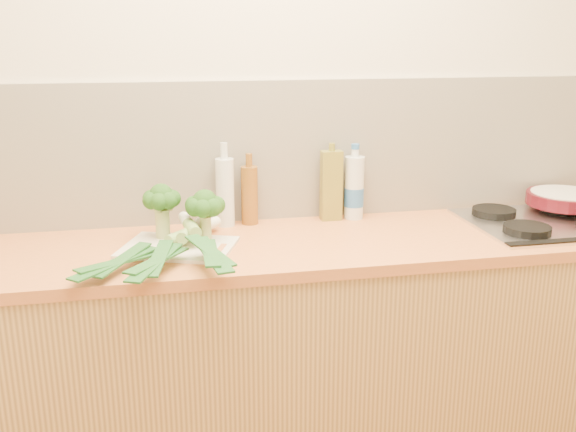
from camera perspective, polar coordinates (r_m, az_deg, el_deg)
name	(u,v)px	position (r m, az deg, el deg)	size (l,w,h in m)	color
room_shell	(271,151)	(2.49, -1.54, 5.77)	(3.50, 3.50, 3.50)	beige
counter	(286,355)	(2.46, -0.21, -12.22)	(3.20, 0.62, 0.90)	tan
gas_hob	(546,221)	(2.65, 21.94, -0.41)	(0.58, 0.50, 0.04)	silver
chopping_board	(178,247)	(2.22, -9.73, -2.76)	(0.37, 0.27, 0.01)	beige
broccoli_left	(161,201)	(2.28, -11.19, 1.34)	(0.13, 0.14, 0.20)	#95A35F
broccoli_right	(205,206)	(2.24, -7.41, 0.90)	(0.14, 0.14, 0.18)	#95A35F
leek_front	(169,241)	(2.20, -10.50, -2.19)	(0.49, 0.55, 0.04)	white
leek_mid	(179,241)	(2.14, -9.63, -2.18)	(0.28, 0.59, 0.04)	white
leek_back	(198,235)	(2.12, -8.03, -1.73)	(0.15, 0.61, 0.04)	white
skillet	(566,198)	(2.83, 23.50, 1.44)	(0.45, 0.31, 0.05)	#4C0C15
oil_tin	(331,185)	(2.51, 3.86, 2.76)	(0.08, 0.05, 0.30)	olive
glass_bottle	(225,191)	(2.44, -5.62, 2.23)	(0.07, 0.07, 0.32)	silver
amber_bottle	(249,194)	(2.46, -3.44, 1.95)	(0.06, 0.06, 0.27)	brown
water_bottle	(354,189)	(2.54, 5.90, 2.37)	(0.08, 0.08, 0.28)	silver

